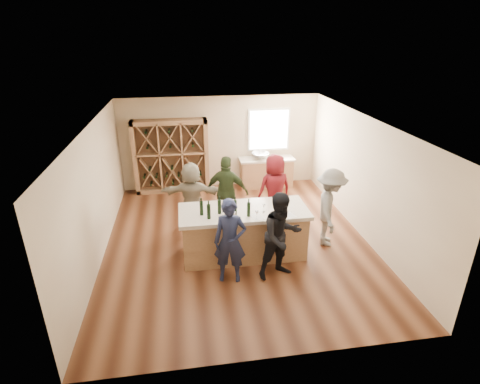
{
  "coord_description": "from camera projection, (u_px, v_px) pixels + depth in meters",
  "views": [
    {
      "loc": [
        -1.1,
        -7.57,
        4.55
      ],
      "look_at": [
        0.1,
        0.2,
        1.15
      ],
      "focal_mm": 28.0,
      "sensor_mm": 36.0,
      "label": 1
    }
  ],
  "objects": [
    {
      "name": "wine_bottle_a",
      "position": [
        201.0,
        208.0,
        7.6
      ],
      "size": [
        0.08,
        0.08,
        0.3
      ],
      "primitive_type": "cylinder",
      "rotation": [
        0.0,
        0.0,
        -0.12
      ],
      "color": "black",
      "rests_on": "tasting_counter_top"
    },
    {
      "name": "window_pane",
      "position": [
        269.0,
        130.0,
        11.46
      ],
      "size": [
        1.18,
        0.01,
        1.18
      ],
      "primitive_type": "cube",
      "color": "white",
      "rests_on": "wall_back"
    },
    {
      "name": "tasting_menu_c",
      "position": [
        290.0,
        215.0,
        7.64
      ],
      "size": [
        0.28,
        0.32,
        0.0
      ],
      "primitive_type": "cube",
      "rotation": [
        0.0,
        0.0,
        0.33
      ],
      "color": "white",
      "rests_on": "tasting_counter_top"
    },
    {
      "name": "person_near_right",
      "position": [
        281.0,
        236.0,
        7.22
      ],
      "size": [
        0.97,
        0.71,
        1.79
      ],
      "primitive_type": "imported",
      "rotation": [
        0.0,
        0.0,
        0.29
      ],
      "color": "black",
      "rests_on": "floor"
    },
    {
      "name": "wine_bottle_c",
      "position": [
        219.0,
        207.0,
        7.66
      ],
      "size": [
        0.1,
        0.1,
        0.31
      ],
      "primitive_type": "cylinder",
      "rotation": [
        0.0,
        0.0,
        0.31
      ],
      "color": "black",
      "rests_on": "tasting_counter_top"
    },
    {
      "name": "tasting_menu_a",
      "position": [
        233.0,
        219.0,
        7.49
      ],
      "size": [
        0.22,
        0.29,
        0.0
      ],
      "primitive_type": "cube",
      "rotation": [
        0.0,
        0.0,
        -0.03
      ],
      "color": "white",
      "rests_on": "tasting_counter_top"
    },
    {
      "name": "wall_back",
      "position": [
        220.0,
        142.0,
        11.49
      ],
      "size": [
        6.0,
        0.1,
        2.8
      ],
      "primitive_type": "cube",
      "color": "#C4AE8E",
      "rests_on": "ground"
    },
    {
      "name": "tasting_counter_base",
      "position": [
        244.0,
        234.0,
        8.11
      ],
      "size": [
        2.6,
        1.0,
        1.0
      ],
      "primitive_type": "cube",
      "color": "#936A46",
      "rests_on": "floor"
    },
    {
      "name": "wall_front",
      "position": [
        275.0,
        284.0,
        5.05
      ],
      "size": [
        6.0,
        0.1,
        2.8
      ],
      "primitive_type": "cube",
      "color": "#C4AE8E",
      "rests_on": "ground"
    },
    {
      "name": "wine_bottle_b",
      "position": [
        209.0,
        212.0,
        7.44
      ],
      "size": [
        0.1,
        0.1,
        0.31
      ],
      "primitive_type": "cylinder",
      "rotation": [
        0.0,
        0.0,
        -0.36
      ],
      "color": "black",
      "rests_on": "tasting_counter_top"
    },
    {
      "name": "wine_glass_b",
      "position": [
        257.0,
        215.0,
        7.44
      ],
      "size": [
        0.07,
        0.07,
        0.19
      ],
      "primitive_type": "cone",
      "rotation": [
        0.0,
        0.0,
        -0.06
      ],
      "color": "white",
      "rests_on": "tasting_counter_top"
    },
    {
      "name": "person_far_left",
      "position": [
        192.0,
        195.0,
        9.17
      ],
      "size": [
        1.62,
        0.78,
        1.68
      ],
      "primitive_type": "imported",
      "rotation": [
        0.0,
        0.0,
        2.99
      ],
      "color": "gray",
      "rests_on": "floor"
    },
    {
      "name": "wine_bottle_f",
      "position": [
        249.0,
        209.0,
        7.55
      ],
      "size": [
        0.07,
        0.07,
        0.3
      ],
      "primitive_type": "cylinder",
      "color": "black",
      "rests_on": "tasting_counter_top"
    },
    {
      "name": "person_server",
      "position": [
        330.0,
        208.0,
        8.36
      ],
      "size": [
        0.9,
        1.28,
        1.81
      ],
      "primitive_type": "imported",
      "rotation": [
        0.0,
        0.0,
        1.24
      ],
      "color": "slate",
      "rests_on": "floor"
    },
    {
      "name": "wine_bottle_d",
      "position": [
        226.0,
        208.0,
        7.59
      ],
      "size": [
        0.09,
        0.09,
        0.31
      ],
      "primitive_type": "cylinder",
      "rotation": [
        0.0,
        0.0,
        0.16
      ],
      "color": "black",
      "rests_on": "tasting_counter_top"
    },
    {
      "name": "person_near_left",
      "position": [
        230.0,
        241.0,
        7.12
      ],
      "size": [
        0.7,
        0.56,
        1.72
      ],
      "primitive_type": "imported",
      "rotation": [
        0.0,
        0.0,
        -0.18
      ],
      "color": "#191E38",
      "rests_on": "floor"
    },
    {
      "name": "wine_glass_a",
      "position": [
        235.0,
        216.0,
        7.41
      ],
      "size": [
        0.06,
        0.06,
        0.16
      ],
      "primitive_type": "cone",
      "rotation": [
        0.0,
        0.0,
        0.05
      ],
      "color": "white",
      "rests_on": "tasting_counter_top"
    },
    {
      "name": "wine_rack",
      "position": [
        171.0,
        156.0,
        11.14
      ],
      "size": [
        2.2,
        0.45,
        2.2
      ],
      "primitive_type": "cube",
      "color": "#936A46",
      "rests_on": "floor"
    },
    {
      "name": "floor",
      "position": [
        237.0,
        242.0,
        8.85
      ],
      "size": [
        6.0,
        7.0,
        0.1
      ],
      "primitive_type": "cube",
      "color": "#552F1B",
      "rests_on": "ground"
    },
    {
      "name": "tasting_counter_top",
      "position": [
        244.0,
        211.0,
        7.89
      ],
      "size": [
        2.72,
        1.12,
        0.08
      ],
      "primitive_type": "cube",
      "color": "#C1B29E",
      "rests_on": "tasting_counter_base"
    },
    {
      "name": "person_far_mid",
      "position": [
        227.0,
        192.0,
        9.17
      ],
      "size": [
        1.19,
        0.87,
        1.82
      ],
      "primitive_type": "imported",
      "rotation": [
        0.0,
        0.0,
        2.8
      ],
      "color": "#263319",
      "rests_on": "floor"
    },
    {
      "name": "wine_glass_c",
      "position": [
        279.0,
        213.0,
        7.56
      ],
      "size": [
        0.07,
        0.07,
        0.17
      ],
      "primitive_type": "cone",
      "rotation": [
        0.0,
        0.0,
        0.13
      ],
      "color": "white",
      "rests_on": "tasting_counter_top"
    },
    {
      "name": "wall_right",
      "position": [
        366.0,
        178.0,
        8.7
      ],
      "size": [
        0.1,
        7.0,
        2.8
      ],
      "primitive_type": "cube",
      "color": "#C4AE8E",
      "rests_on": "ground"
    },
    {
      "name": "sink",
      "position": [
        260.0,
        156.0,
        11.49
      ],
      "size": [
        0.54,
        0.54,
        0.19
      ],
      "primitive_type": "imported",
      "color": "silver",
      "rests_on": "back_counter_top"
    },
    {
      "name": "wine_glass_d",
      "position": [
        264.0,
        208.0,
        7.75
      ],
      "size": [
        0.07,
        0.07,
        0.16
      ],
      "primitive_type": "cone",
      "rotation": [
        0.0,
        0.0,
        -0.21
      ],
      "color": "white",
      "rests_on": "tasting_counter_top"
    },
    {
      "name": "ceiling",
      "position": [
        237.0,
        120.0,
        7.69
      ],
      "size": [
        6.0,
        7.0,
        0.1
      ],
      "primitive_type": "cube",
      "color": "white",
      "rests_on": "ground"
    },
    {
      "name": "window_frame",
      "position": [
        269.0,
        130.0,
        11.49
      ],
      "size": [
        1.3,
        0.06,
        1.3
      ],
      "primitive_type": "cube",
      "color": "white",
      "rests_on": "wall_back"
    },
    {
      "name": "back_counter_base",
      "position": [
        266.0,
        173.0,
        11.75
      ],
      "size": [
        1.6,
        0.58,
        0.86
      ],
      "primitive_type": "cube",
      "color": "#936A46",
      "rests_on": "floor"
    },
    {
      "name": "person_far_right",
      "position": [
        274.0,
        190.0,
        9.31
      ],
      "size": [
        0.99,
        0.76,
        1.82
      ],
      "primitive_type": "imported",
      "rotation": [
        0.0,
        0.0,
        3.36
      ],
      "color": "#590F14",
      "rests_on": "floor"
    },
    {
      "name": "wine_bottle_e",
      "position": [
        235.0,
        207.0,
        7.63
      ],
      "size": [
        0.09,
        0.09,
        0.31
      ],
      "primitive_type": "cylinder",
      "rotation": [
        0.0,
        0.0,
        -0.14
      ],
      "color": "black",
      "rests_on": "tasting_counter_top"
    },
    {
      "name": "wall_left",
      "position": [
        93.0,
        194.0,
        7.84
      ],
      "size": [
        0.1,
        7.0,
        2.8
      ],
      "primitive_type": "cube",
      "color": "#C4AE8E",
      "rests_on": "ground"
    },
    {
      "name": "faucet",
      "position": [
        259.0,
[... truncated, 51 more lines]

